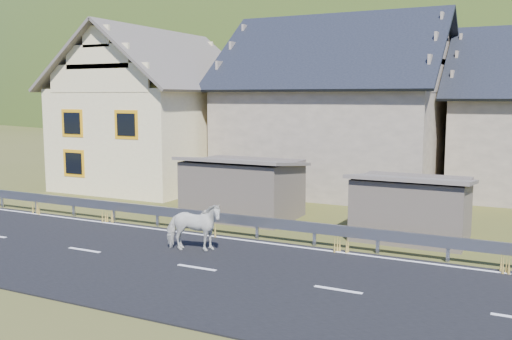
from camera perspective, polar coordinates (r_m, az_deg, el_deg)
The scene contains 10 objects.
ground at distance 15.76m, azimuth -5.94°, elevation -9.83°, with size 160.00×160.00×0.00m, color #3E4514.
road at distance 15.75m, azimuth -5.95°, elevation -9.76°, with size 60.00×7.00×0.04m, color black.
lane_markings at distance 15.74m, azimuth -5.95°, elevation -9.68°, with size 60.00×6.60×0.01m, color silver.
guardrail at distance 18.72m, azimuth 0.10°, elevation -5.24°, with size 28.10×0.09×0.75m.
shed_left at distance 21.97m, azimuth -1.31°, elevation -1.93°, with size 4.30×3.30×2.40m, color #665B4E.
shed_right at distance 19.38m, azimuth 15.28°, elevation -3.75°, with size 3.80×2.90×2.20m, color #665B4E.
house_cream at distance 30.62m, azimuth -9.88°, elevation 6.72°, with size 7.80×9.80×8.30m.
house_stone_a at distance 29.14m, azimuth 8.32°, elevation 7.26°, with size 10.80×9.80×8.90m.
conifer_patch at distance 137.97m, azimuth -0.76°, elevation 7.94°, with size 76.00×50.00×28.00m, color black.
horse at distance 17.22m, azimuth -6.28°, elevation -5.67°, with size 1.74×0.79×1.47m, color silver.
Camera 1 is at (8.11, -12.68, 4.65)m, focal length 40.00 mm.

